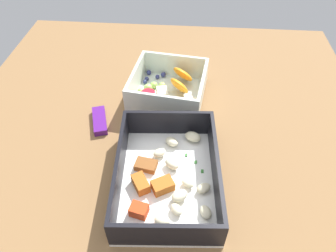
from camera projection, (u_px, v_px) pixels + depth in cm
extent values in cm
cube|color=brown|center=(164.00, 130.00, 59.90)|extent=(80.00, 80.00, 2.00)
cube|color=white|center=(167.00, 181.00, 50.09)|extent=(22.58, 17.02, 0.60)
cube|color=black|center=(166.00, 235.00, 40.68)|extent=(1.65, 15.61, 5.06)
cube|color=black|center=(168.00, 122.00, 55.48)|extent=(1.65, 15.61, 5.06)
cube|color=black|center=(119.00, 170.00, 48.15)|extent=(20.37, 1.97, 5.06)
cube|color=black|center=(216.00, 171.00, 48.02)|extent=(20.37, 1.97, 5.06)
ellipsoid|color=beige|center=(162.00, 220.00, 44.01)|extent=(1.97, 2.54, 1.15)
ellipsoid|color=beige|center=(172.00, 142.00, 54.49)|extent=(2.82, 3.00, 1.23)
ellipsoid|color=beige|center=(193.00, 137.00, 55.12)|extent=(2.94, 3.42, 1.44)
ellipsoid|color=beige|center=(177.00, 209.00, 45.30)|extent=(2.55, 2.45, 1.05)
ellipsoid|color=beige|center=(204.00, 188.00, 47.80)|extent=(2.61, 2.79, 1.14)
ellipsoid|color=beige|center=(162.00, 153.00, 52.76)|extent=(2.65, 2.81, 1.15)
ellipsoid|color=beige|center=(188.00, 183.00, 48.54)|extent=(2.23, 2.47, 1.02)
ellipsoid|color=beige|center=(206.00, 212.00, 44.95)|extent=(2.66, 2.33, 1.11)
ellipsoid|color=beige|center=(172.00, 164.00, 51.02)|extent=(2.96, 3.13, 1.28)
ellipsoid|color=beige|center=(180.00, 196.00, 46.71)|extent=(3.11, 3.20, 1.32)
cube|color=#AD5B1E|center=(141.00, 184.00, 48.34)|extent=(3.86, 3.38, 1.69)
cube|color=#AD5B1E|center=(163.00, 185.00, 48.13)|extent=(3.60, 4.00, 1.60)
cube|color=brown|center=(146.00, 165.00, 51.23)|extent=(2.89, 3.84, 1.10)
cube|color=red|center=(139.00, 210.00, 45.10)|extent=(2.51, 2.92, 1.67)
cube|color=#387A33|center=(196.00, 162.00, 52.25)|extent=(0.60, 0.40, 0.20)
cube|color=#387A33|center=(177.00, 198.00, 47.33)|extent=(0.60, 0.40, 0.20)
cube|color=#387A33|center=(202.00, 171.00, 50.91)|extent=(0.60, 0.40, 0.20)
cube|color=#387A33|center=(186.00, 155.00, 53.32)|extent=(0.60, 0.40, 0.20)
cube|color=silver|center=(168.00, 95.00, 65.21)|extent=(16.08, 16.10, 0.60)
cube|color=silver|center=(161.00, 106.00, 58.39)|extent=(2.45, 14.33, 5.26)
cube|color=silver|center=(175.00, 65.00, 67.88)|extent=(2.45, 14.33, 5.26)
cube|color=silver|center=(136.00, 80.00, 64.15)|extent=(13.10, 2.30, 5.26)
cube|color=silver|center=(202.00, 89.00, 62.12)|extent=(13.10, 2.30, 5.26)
ellipsoid|color=orange|center=(179.00, 86.00, 63.20)|extent=(5.67, 5.69, 4.50)
ellipsoid|color=orange|center=(183.00, 74.00, 65.95)|extent=(6.10, 6.17, 4.57)
cube|color=#F4EACC|center=(168.00, 105.00, 61.27)|extent=(3.19, 3.72, 1.91)
cube|color=#F4EACC|center=(162.00, 93.00, 64.02)|extent=(3.19, 2.68, 1.67)
cube|color=#F4EACC|center=(190.00, 102.00, 61.99)|extent=(3.08, 3.38, 1.65)
sphere|color=#9ECC60|center=(141.00, 92.00, 64.51)|extent=(1.45, 1.45, 1.45)
sphere|color=#9ECC60|center=(154.00, 85.00, 65.95)|extent=(1.54, 1.54, 1.54)
sphere|color=#9ECC60|center=(162.00, 86.00, 65.78)|extent=(1.55, 1.55, 1.55)
sphere|color=#9ECC60|center=(148.00, 88.00, 65.00)|extent=(1.86, 1.86, 1.86)
cone|color=red|center=(148.00, 97.00, 62.69)|extent=(2.81, 2.81, 2.25)
sphere|color=navy|center=(145.00, 82.00, 67.29)|extent=(0.90, 0.90, 0.90)
sphere|color=navy|center=(157.00, 77.00, 68.52)|extent=(0.93, 0.93, 0.93)
sphere|color=navy|center=(163.00, 75.00, 68.96)|extent=(1.12, 1.12, 1.12)
sphere|color=navy|center=(147.00, 79.00, 67.98)|extent=(0.97, 0.97, 0.97)
sphere|color=navy|center=(149.00, 73.00, 69.54)|extent=(1.07, 1.07, 1.07)
cube|color=#51197A|center=(99.00, 121.00, 59.30)|extent=(7.40, 4.37, 1.20)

